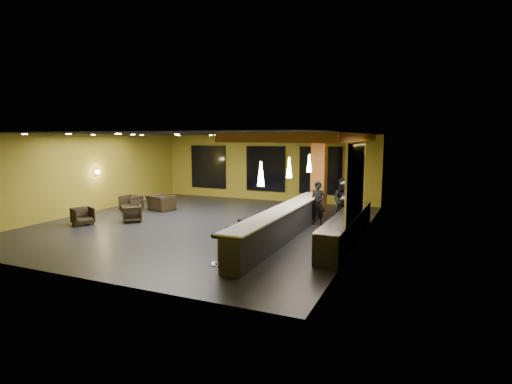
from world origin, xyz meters
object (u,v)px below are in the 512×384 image
at_px(column, 319,175).
at_px(prep_counter, 347,228).
at_px(bar_stool_4, 272,216).
at_px(bar_stool_0, 218,245).
at_px(bar_stool_2, 244,228).
at_px(staff_a, 318,203).
at_px(armchair_b, 132,214).
at_px(bar_stool_1, 231,237).
at_px(bar_stool_6, 292,208).
at_px(armchair_d, 161,203).
at_px(bar_stool_3, 264,222).
at_px(bar_stool_5, 281,211).
at_px(armchair_c, 131,203).
at_px(armchair_a, 83,216).
at_px(staff_b, 343,201).
at_px(bar_counter, 284,224).
at_px(pendant_2, 309,163).
at_px(pendant_0, 261,174).
at_px(staff_c, 350,202).
at_px(pendant_1, 289,168).

bearing_deg(column, prep_counter, -64.00).
distance_m(column, bar_stool_4, 3.74).
height_order(bar_stool_0, bar_stool_2, bar_stool_2).
distance_m(staff_a, armchair_b, 7.40).
bearing_deg(bar_stool_1, bar_stool_6, 89.78).
bearing_deg(armchair_d, bar_stool_6, -159.68).
xyz_separation_m(bar_stool_3, bar_stool_5, (-0.26, 2.39, -0.06)).
xyz_separation_m(armchair_d, bar_stool_2, (6.10, -3.97, 0.19)).
relative_size(staff_a, bar_stool_2, 1.99).
height_order(armchair_c, bar_stool_2, bar_stool_2).
bearing_deg(armchair_a, staff_b, -40.04).
bearing_deg(bar_stool_6, bar_stool_5, -96.96).
bearing_deg(bar_counter, bar_stool_5, 111.66).
distance_m(pendant_2, bar_stool_1, 5.66).
xyz_separation_m(pendant_2, armchair_b, (-6.49, -2.84, -2.02)).
distance_m(pendant_0, armchair_b, 7.13).
bearing_deg(pendant_2, staff_c, 5.17).
bearing_deg(armchair_c, pendant_1, -3.28).
xyz_separation_m(staff_b, armchair_a, (-9.22, -4.21, -0.55)).
bearing_deg(bar_stool_4, pendant_0, -74.44).
distance_m(bar_counter, pendant_0, 2.72).
xyz_separation_m(pendant_2, bar_stool_6, (-0.79, 0.27, -1.89)).
bearing_deg(staff_b, armchair_b, -155.58).
bearing_deg(bar_counter, armchair_a, -172.58).
relative_size(staff_b, armchair_d, 1.59).
bearing_deg(armchair_c, bar_stool_0, -28.15).
height_order(column, staff_c, column).
distance_m(bar_stool_1, bar_stool_2, 1.02).
height_order(armchair_d, bar_stool_3, bar_stool_3).
xyz_separation_m(bar_counter, staff_c, (1.60, 3.14, 0.36)).
bearing_deg(bar_stool_1, column, 83.31).
bearing_deg(staff_b, staff_c, -6.09).
relative_size(staff_b, bar_stool_6, 2.45).
bearing_deg(prep_counter, armchair_b, -177.69).
relative_size(prep_counter, column, 1.71).
bearing_deg(column, armchair_a, -144.49).
relative_size(column, bar_stool_3, 4.12).
height_order(pendant_0, bar_stool_5, pendant_0).
bearing_deg(bar_stool_5, prep_counter, -31.53).
bearing_deg(pendant_0, staff_c, 72.72).
xyz_separation_m(bar_stool_1, bar_stool_3, (0.16, 2.18, 0.03)).
bearing_deg(staff_a, bar_stool_1, -105.79).
relative_size(armchair_b, bar_stool_5, 0.96).
bearing_deg(bar_stool_2, armchair_a, 178.01).
bearing_deg(staff_c, prep_counter, -98.57).
bearing_deg(bar_stool_2, bar_stool_0, -84.90).
bearing_deg(bar_stool_3, prep_counter, 12.91).
relative_size(bar_stool_4, bar_stool_6, 1.09).
bearing_deg(pendant_1, bar_stool_2, -116.22).
relative_size(bar_counter, staff_c, 4.63).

